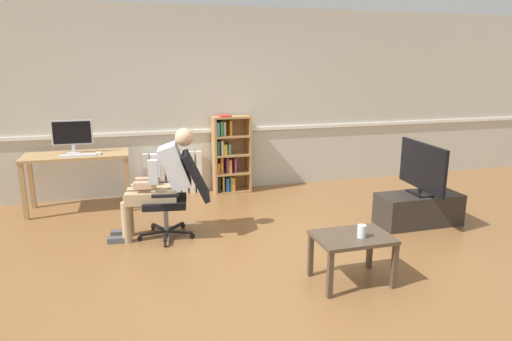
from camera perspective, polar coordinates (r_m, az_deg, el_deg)
ground_plane at (r=4.60m, az=1.14°, el=-11.07°), size 18.00×18.00×0.00m
back_wall at (r=6.78m, az=-5.48°, el=8.72°), size 12.00×0.13×2.70m
computer_desk at (r=6.31m, az=-21.81°, el=0.96°), size 1.31×0.58×0.76m
imac_monitor at (r=6.32m, az=-22.32°, el=4.31°), size 0.51×0.14×0.43m
keyboard at (r=6.14m, az=-21.67°, el=1.82°), size 0.44×0.12×0.02m
computer_mouse at (r=6.14m, az=-19.38°, el=2.07°), size 0.06×0.10×0.03m
bookshelf at (r=6.72m, az=-3.47°, el=1.93°), size 0.55×0.29×1.17m
radiator at (r=6.75m, az=-10.49°, el=-0.36°), size 0.86×0.08×0.63m
office_chair at (r=5.04m, az=-9.73°, el=-2.66°), size 0.84×0.62×0.97m
person_seated at (r=5.02m, az=-12.00°, el=-1.28°), size 0.97×0.44×1.23m
tv_stand at (r=5.78m, az=19.93°, el=-4.63°), size 1.00×0.43×0.38m
tv_screen at (r=5.65m, az=20.36°, el=0.35°), size 0.23×0.93×0.62m
coffee_table at (r=4.08m, az=12.13°, el=-8.98°), size 0.67×0.48×0.44m
drinking_glass at (r=4.02m, az=13.28°, el=-7.52°), size 0.08×0.08×0.11m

